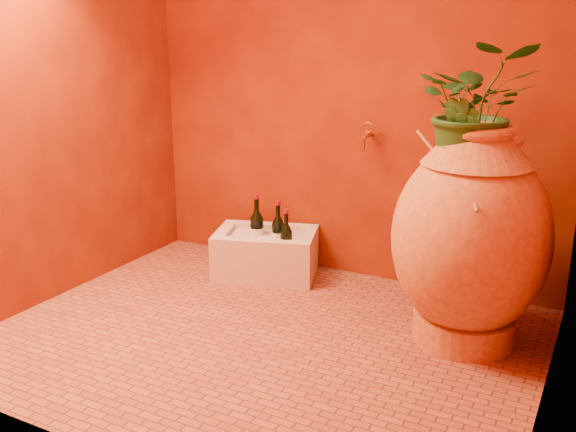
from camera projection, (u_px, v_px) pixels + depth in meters
The scene contains 11 objects.
floor at pixel (261, 338), 3.06m from camera, with size 2.50×2.50×0.00m, color brown.
wall_back at pixel (349, 60), 3.55m from camera, with size 2.50×0.02×2.50m, color #5C1605.
wall_left at pixel (46, 63), 3.26m from camera, with size 0.02×2.00×2.50m, color #5C1605.
amphora at pixel (470, 238), 2.91m from camera, with size 0.82×0.82×1.02m.
stone_basin at pixel (266, 254), 3.80m from camera, with size 0.67×0.57×0.27m.
wine_bottle_a at pixel (278, 234), 3.75m from camera, with size 0.08×0.08×0.32m.
wine_bottle_b at pixel (257, 230), 3.79m from camera, with size 0.08×0.08×0.34m.
wine_bottle_c at pixel (286, 242), 3.65m from camera, with size 0.07×0.07×0.29m.
wall_tap at pixel (367, 135), 3.53m from camera, with size 0.07×0.14×0.15m.
plant_main at pixel (476, 108), 2.77m from camera, with size 0.50×0.44×0.56m, color #1B4B1C.
plant_side at pixel (463, 141), 2.73m from camera, with size 0.21×0.17×0.38m, color #1B4B1C.
Camera 1 is at (1.40, -2.39, 1.42)m, focal length 40.00 mm.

